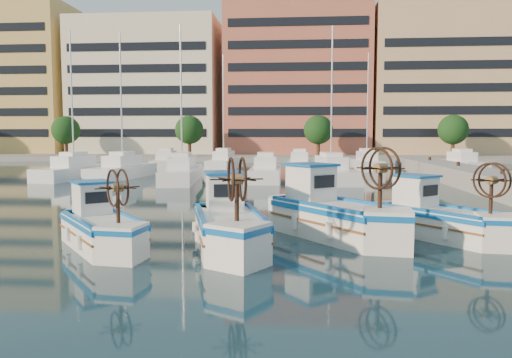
# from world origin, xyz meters

# --- Properties ---
(ground) EXTENTS (300.00, 300.00, 0.00)m
(ground) POSITION_xyz_m (0.00, 0.00, 0.00)
(ground) COLOR #1B3946
(ground) RESTS_ON ground
(waterfront) EXTENTS (180.00, 40.00, 25.60)m
(waterfront) POSITION_xyz_m (9.23, 65.04, 11.10)
(waterfront) COLOR gray
(waterfront) RESTS_ON ground
(yacht_marina) EXTENTS (36.52, 22.57, 11.50)m
(yacht_marina) POSITION_xyz_m (-2.80, 27.42, 0.53)
(yacht_marina) COLOR white
(yacht_marina) RESTS_ON ground
(fishing_boat_a) EXTENTS (3.65, 4.03, 2.51)m
(fishing_boat_a) POSITION_xyz_m (-4.73, -1.18, 0.69)
(fishing_boat_a) COLOR white
(fishing_boat_a) RESTS_ON ground
(fishing_boat_b) EXTENTS (2.91, 4.72, 2.86)m
(fishing_boat_b) POSITION_xyz_m (-0.86, -0.87, 0.79)
(fishing_boat_b) COLOR white
(fishing_boat_b) RESTS_ON ground
(fishing_boat_c) EXTENTS (4.47, 4.96, 3.09)m
(fishing_boat_c) POSITION_xyz_m (2.40, 1.00, 0.85)
(fishing_boat_c) COLOR white
(fishing_boat_c) RESTS_ON ground
(fishing_boat_d) EXTENTS (3.83, 4.18, 2.61)m
(fishing_boat_d) POSITION_xyz_m (5.94, 1.14, 0.72)
(fishing_boat_d) COLOR white
(fishing_boat_d) RESTS_ON ground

